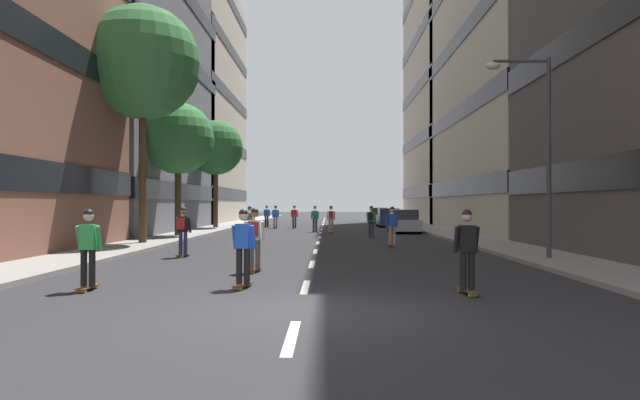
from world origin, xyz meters
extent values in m
plane|color=#28282B|center=(0.00, 32.00, 0.00)|extent=(191.99, 191.99, 0.00)
cube|color=gray|center=(-7.94, 36.00, 0.07)|extent=(2.59, 88.00, 0.14)
cube|color=gray|center=(7.94, 36.00, 0.07)|extent=(2.59, 88.00, 0.14)
cube|color=silver|center=(0.00, -2.00, 0.00)|extent=(0.16, 2.20, 0.01)
cube|color=silver|center=(0.00, 3.00, 0.00)|extent=(0.16, 2.20, 0.01)
cube|color=silver|center=(0.00, 8.00, 0.00)|extent=(0.16, 2.20, 0.01)
cube|color=silver|center=(0.00, 13.00, 0.00)|extent=(0.16, 2.20, 0.01)
cube|color=silver|center=(0.00, 18.00, 0.00)|extent=(0.16, 2.20, 0.01)
cube|color=silver|center=(0.00, 23.00, 0.00)|extent=(0.16, 2.20, 0.01)
cube|color=silver|center=(0.00, 28.00, 0.00)|extent=(0.16, 2.20, 0.01)
cube|color=silver|center=(0.00, 33.00, 0.00)|extent=(0.16, 2.20, 0.01)
cube|color=silver|center=(0.00, 38.00, 0.00)|extent=(0.16, 2.20, 0.01)
cube|color=silver|center=(0.00, 43.00, 0.00)|extent=(0.16, 2.20, 0.01)
cube|color=silver|center=(0.00, 48.00, 0.00)|extent=(0.16, 2.20, 0.01)
cube|color=silver|center=(0.00, 53.00, 0.00)|extent=(0.16, 2.20, 0.01)
cube|color=silver|center=(0.00, 58.00, 0.00)|extent=(0.16, 2.20, 0.01)
cube|color=silver|center=(0.00, 63.00, 0.00)|extent=(0.16, 2.20, 0.01)
cube|color=silver|center=(0.00, 68.00, 0.00)|extent=(0.16, 2.20, 0.01)
cube|color=slate|center=(-18.18, 29.15, 9.03)|extent=(17.90, 20.66, 18.06)
cube|color=black|center=(-18.18, 29.15, 2.71)|extent=(18.02, 20.78, 1.10)
cube|color=black|center=(-18.18, 29.15, 7.22)|extent=(18.02, 20.78, 1.10)
cube|color=black|center=(-18.18, 29.15, 11.74)|extent=(18.02, 20.78, 1.10)
cube|color=#BCB29E|center=(-18.18, 48.25, 12.01)|extent=(17.90, 20.46, 24.02)
cube|color=black|center=(-18.18, 48.25, 2.88)|extent=(18.02, 20.58, 1.10)
cube|color=black|center=(-18.18, 48.25, 7.69)|extent=(18.02, 20.58, 1.10)
cube|color=black|center=(-18.18, 48.25, 12.49)|extent=(18.02, 20.58, 1.10)
cube|color=black|center=(-18.18, 48.25, 17.29)|extent=(18.02, 20.58, 1.10)
cube|color=black|center=(-18.18, 48.25, 22.10)|extent=(18.02, 20.58, 1.10)
cube|color=black|center=(18.18, 29.15, 2.99)|extent=(18.02, 22.11, 1.10)
cube|color=black|center=(18.18, 29.15, 7.98)|extent=(18.02, 22.11, 1.10)
cube|color=black|center=(18.18, 29.15, 12.97)|extent=(18.02, 22.11, 1.10)
cube|color=#BCB29E|center=(18.18, 48.25, 17.77)|extent=(17.90, 19.15, 35.55)
cube|color=black|center=(18.18, 48.25, 3.05)|extent=(18.02, 19.27, 1.10)
cube|color=black|center=(18.18, 48.25, 8.12)|extent=(18.02, 19.27, 1.10)
cube|color=black|center=(18.18, 48.25, 13.20)|extent=(18.02, 19.27, 1.10)
cube|color=black|center=(18.18, 48.25, 18.28)|extent=(18.02, 19.27, 1.10)
cube|color=navy|center=(5.44, 37.91, 0.53)|extent=(1.80, 4.40, 0.70)
cube|color=#2D3338|center=(5.44, 37.76, 1.20)|extent=(1.60, 2.10, 0.64)
cylinder|color=black|center=(4.64, 39.36, 0.32)|extent=(0.22, 0.64, 0.64)
cylinder|color=black|center=(6.24, 39.36, 0.32)|extent=(0.22, 0.64, 0.64)
cylinder|color=black|center=(4.64, 36.46, 0.32)|extent=(0.22, 0.64, 0.64)
cylinder|color=black|center=(6.24, 36.46, 0.32)|extent=(0.22, 0.64, 0.64)
cube|color=silver|center=(5.44, 47.50, 0.53)|extent=(1.80, 4.40, 0.70)
cube|color=#2D3338|center=(5.44, 47.35, 1.20)|extent=(1.60, 2.10, 0.64)
cylinder|color=black|center=(4.64, 48.95, 0.32)|extent=(0.22, 0.64, 0.64)
cylinder|color=black|center=(6.24, 48.95, 0.32)|extent=(0.22, 0.64, 0.64)
cylinder|color=black|center=(4.64, 46.05, 0.32)|extent=(0.22, 0.64, 0.64)
cylinder|color=black|center=(6.24, 46.05, 0.32)|extent=(0.22, 0.64, 0.64)
cube|color=#B2B7BF|center=(5.44, 28.04, 0.53)|extent=(1.80, 4.40, 0.70)
cube|color=#2D3338|center=(5.44, 27.89, 1.20)|extent=(1.60, 2.10, 0.64)
cylinder|color=black|center=(4.64, 29.49, 0.32)|extent=(0.22, 0.64, 0.64)
cylinder|color=black|center=(6.24, 29.49, 0.32)|extent=(0.22, 0.64, 0.64)
cylinder|color=black|center=(4.64, 26.59, 0.32)|extent=(0.22, 0.64, 0.64)
cylinder|color=black|center=(6.24, 26.59, 0.32)|extent=(0.22, 0.64, 0.64)
cylinder|color=#4C3823|center=(-7.94, 16.16, 3.34)|extent=(0.36, 0.36, 6.39)
sphere|color=#387A3D|center=(-7.94, 16.16, 8.34)|extent=(5.17, 5.17, 5.17)
cylinder|color=#4C3823|center=(-7.94, 22.36, 2.15)|extent=(0.36, 0.36, 4.03)
sphere|color=#387A3D|center=(-7.94, 22.36, 5.57)|extent=(4.02, 4.02, 4.02)
cylinder|color=#4C3823|center=(-7.94, 33.26, 2.41)|extent=(0.36, 0.36, 4.53)
sphere|color=#2D6B33|center=(-7.94, 33.26, 6.10)|extent=(4.08, 4.08, 4.08)
cylinder|color=#3F3F44|center=(7.68, 8.80, 3.39)|extent=(0.16, 0.16, 6.50)
cylinder|color=#3F3F44|center=(6.78, 8.80, 6.54)|extent=(1.80, 0.10, 0.10)
ellipsoid|color=silver|center=(5.88, 8.80, 6.39)|extent=(0.50, 0.30, 0.24)
cube|color=brown|center=(-4.71, 2.37, 0.08)|extent=(0.20, 0.90, 0.02)
cylinder|color=#D8BF4C|center=(-4.71, 2.69, 0.04)|extent=(0.18, 0.07, 0.07)
cylinder|color=#D8BF4C|center=(-4.71, 2.05, 0.04)|extent=(0.18, 0.07, 0.07)
cylinder|color=black|center=(-4.80, 2.37, 0.49)|extent=(0.14, 0.14, 0.80)
cylinder|color=black|center=(-4.62, 2.37, 0.49)|extent=(0.14, 0.14, 0.80)
cube|color=green|center=(-4.71, 2.37, 1.17)|extent=(0.32, 0.20, 0.55)
cylinder|color=green|center=(-4.93, 2.42, 1.14)|extent=(0.09, 0.23, 0.55)
cylinder|color=green|center=(-4.49, 2.42, 1.14)|extent=(0.09, 0.23, 0.55)
sphere|color=beige|center=(-4.71, 2.39, 1.62)|extent=(0.22, 0.22, 0.22)
sphere|color=black|center=(-4.71, 2.39, 1.67)|extent=(0.21, 0.21, 0.21)
cube|color=brown|center=(3.42, 1.96, 0.08)|extent=(0.31, 0.92, 0.02)
cylinder|color=#D8BF4C|center=(3.38, 2.28, 0.04)|extent=(0.19, 0.09, 0.07)
cylinder|color=#D8BF4C|center=(3.46, 1.65, 0.04)|extent=(0.19, 0.09, 0.07)
cylinder|color=black|center=(3.33, 1.95, 0.49)|extent=(0.16, 0.16, 0.80)
cylinder|color=black|center=(3.51, 1.97, 0.49)|extent=(0.16, 0.16, 0.80)
cube|color=black|center=(3.42, 1.96, 1.17)|extent=(0.34, 0.24, 0.55)
cylinder|color=black|center=(3.19, 1.99, 1.14)|extent=(0.12, 0.24, 0.55)
cylinder|color=black|center=(3.63, 2.04, 1.14)|extent=(0.12, 0.24, 0.55)
sphere|color=beige|center=(3.42, 1.98, 1.62)|extent=(0.22, 0.22, 0.22)
sphere|color=black|center=(3.42, 1.98, 1.67)|extent=(0.21, 0.21, 0.21)
cube|color=brown|center=(-0.40, 28.91, 0.08)|extent=(0.42, 0.92, 0.02)
cylinder|color=#D8BF4C|center=(-0.47, 29.22, 0.04)|extent=(0.19, 0.11, 0.07)
cylinder|color=#D8BF4C|center=(-0.32, 28.60, 0.04)|extent=(0.19, 0.11, 0.07)
cylinder|color=#2D334C|center=(-0.48, 28.89, 0.49)|extent=(0.17, 0.17, 0.80)
cylinder|color=#2D334C|center=(-0.31, 28.93, 0.49)|extent=(0.17, 0.17, 0.80)
cube|color=green|center=(-0.40, 28.91, 1.17)|extent=(0.36, 0.27, 0.55)
cylinder|color=green|center=(-0.62, 28.90, 1.14)|extent=(0.14, 0.24, 0.55)
cylinder|color=green|center=(-0.19, 29.01, 1.14)|extent=(0.14, 0.24, 0.55)
sphere|color=beige|center=(-0.40, 28.93, 1.62)|extent=(0.22, 0.22, 0.22)
sphere|color=black|center=(-0.40, 28.93, 1.67)|extent=(0.21, 0.21, 0.21)
cube|color=#3F72BF|center=(-0.35, 28.73, 1.20)|extent=(0.29, 0.22, 0.40)
cube|color=brown|center=(-3.46, 19.11, 0.08)|extent=(0.31, 0.92, 0.02)
cylinder|color=#D8BF4C|center=(-3.50, 19.43, 0.04)|extent=(0.19, 0.09, 0.07)
cylinder|color=#D8BF4C|center=(-3.42, 18.79, 0.04)|extent=(0.19, 0.09, 0.07)
cylinder|color=#2D334C|center=(-3.55, 19.10, 0.49)|extent=(0.16, 0.16, 0.80)
cylinder|color=#2D334C|center=(-3.37, 19.12, 0.49)|extent=(0.16, 0.16, 0.80)
cube|color=white|center=(-3.46, 19.11, 1.17)|extent=(0.34, 0.24, 0.55)
cylinder|color=white|center=(-3.68, 19.13, 1.14)|extent=(0.12, 0.24, 0.55)
cylinder|color=white|center=(-3.25, 19.19, 1.14)|extent=(0.12, 0.24, 0.55)
sphere|color=beige|center=(-3.46, 19.13, 1.62)|extent=(0.22, 0.22, 0.22)
sphere|color=black|center=(-3.46, 19.13, 1.67)|extent=(0.21, 0.21, 0.21)
cube|color=#4C8C4C|center=(-3.44, 18.93, 1.20)|extent=(0.28, 0.19, 0.40)
cube|color=brown|center=(-1.39, 2.77, 0.08)|extent=(0.38, 0.92, 0.02)
cylinder|color=#D8BF4C|center=(-1.32, 3.09, 0.04)|extent=(0.19, 0.11, 0.07)
cylinder|color=#D8BF4C|center=(-1.46, 2.46, 0.04)|extent=(0.19, 0.11, 0.07)
cylinder|color=black|center=(-1.48, 2.79, 0.49)|extent=(0.17, 0.17, 0.80)
cylinder|color=black|center=(-1.30, 2.75, 0.49)|extent=(0.17, 0.17, 0.80)
cube|color=blue|center=(-1.39, 2.77, 1.17)|extent=(0.35, 0.26, 0.55)
cylinder|color=blue|center=(-1.59, 2.87, 1.14)|extent=(0.14, 0.24, 0.55)
cylinder|color=blue|center=(-1.16, 2.78, 1.14)|extent=(0.14, 0.24, 0.55)
sphere|color=beige|center=(-1.39, 2.79, 1.62)|extent=(0.22, 0.22, 0.22)
sphere|color=black|center=(-1.39, 2.79, 1.67)|extent=(0.21, 0.21, 0.21)
cube|color=brown|center=(0.67, 27.29, 0.08)|extent=(0.21, 0.90, 0.02)
cylinder|color=#D8BF4C|center=(0.67, 27.61, 0.04)|extent=(0.18, 0.07, 0.07)
cylinder|color=#D8BF4C|center=(0.68, 26.97, 0.04)|extent=(0.18, 0.07, 0.07)
cylinder|color=tan|center=(0.58, 27.29, 0.49)|extent=(0.14, 0.14, 0.80)
cylinder|color=tan|center=(0.76, 27.29, 0.49)|extent=(0.14, 0.14, 0.80)
cube|color=white|center=(0.67, 27.29, 1.17)|extent=(0.32, 0.20, 0.55)
cylinder|color=white|center=(0.45, 27.34, 1.14)|extent=(0.09, 0.23, 0.55)
cylinder|color=white|center=(0.89, 27.34, 1.14)|extent=(0.09, 0.23, 0.55)
sphere|color=tan|center=(0.67, 27.31, 1.62)|extent=(0.22, 0.22, 0.22)
sphere|color=black|center=(0.67, 27.31, 1.67)|extent=(0.21, 0.21, 0.21)
cube|color=#A52626|center=(0.67, 27.11, 1.20)|extent=(0.26, 0.16, 0.40)
cube|color=brown|center=(3.33, 15.52, 0.08)|extent=(0.32, 0.92, 0.02)
cylinder|color=#D8BF4C|center=(3.29, 15.84, 0.04)|extent=(0.19, 0.09, 0.07)
cylinder|color=#D8BF4C|center=(3.37, 15.21, 0.04)|extent=(0.19, 0.09, 0.07)
cylinder|color=tan|center=(3.24, 15.51, 0.49)|extent=(0.16, 0.16, 0.80)
cylinder|color=tan|center=(3.42, 15.54, 0.49)|extent=(0.16, 0.16, 0.80)
cube|color=blue|center=(3.33, 15.52, 1.17)|extent=(0.34, 0.24, 0.55)
cylinder|color=blue|center=(3.10, 15.54, 1.14)|extent=(0.12, 0.24, 0.55)
cylinder|color=blue|center=(3.54, 15.60, 1.14)|extent=(0.12, 0.24, 0.55)
sphere|color=beige|center=(3.33, 15.54, 1.62)|extent=(0.22, 0.22, 0.22)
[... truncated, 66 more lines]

